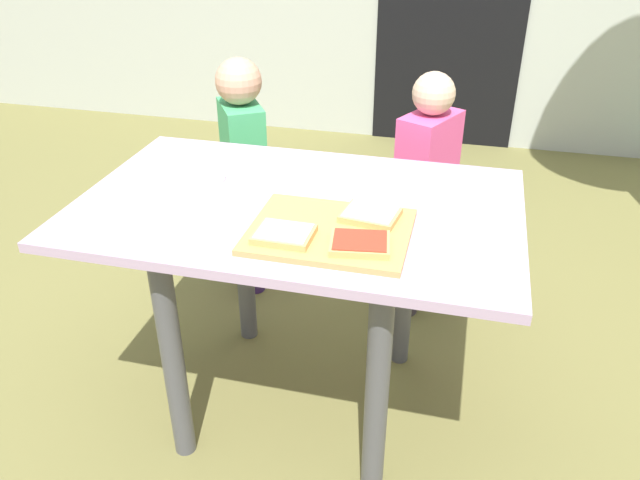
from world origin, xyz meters
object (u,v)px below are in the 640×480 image
(dining_table, at_px, (299,242))
(child_right, at_px, (425,185))
(pizza_slice_far_right, at_px, (370,215))
(child_left, at_px, (244,162))
(cutting_board, at_px, (330,231))
(plate_white_left, at_px, (191,179))
(pizza_slice_near_left, at_px, (284,234))
(plate_white_right, at_px, (387,182))
(pizza_slice_near_right, at_px, (360,243))

(dining_table, height_order, child_right, child_right)
(pizza_slice_far_right, distance_m, child_right, 0.76)
(child_left, xyz_separation_m, child_right, (0.72, 0.00, -0.02))
(dining_table, distance_m, pizza_slice_far_right, 0.28)
(dining_table, xyz_separation_m, child_left, (-0.41, 0.65, -0.06))
(cutting_board, xyz_separation_m, plate_white_left, (-0.48, 0.22, -0.00))
(child_left, relative_size, child_right, 1.01)
(pizza_slice_near_left, bearing_deg, plate_white_left, 142.54)
(pizza_slice_far_right, bearing_deg, plate_white_right, 88.65)
(dining_table, height_order, pizza_slice_far_right, pizza_slice_far_right)
(dining_table, xyz_separation_m, pizza_slice_near_left, (0.03, -0.23, 0.15))
(pizza_slice_near_right, height_order, pizza_slice_far_right, same)
(pizza_slice_far_right, xyz_separation_m, child_right, (0.09, 0.72, -0.23))
(plate_white_left, bearing_deg, child_left, 95.49)
(plate_white_left, bearing_deg, pizza_slice_near_right, -27.03)
(pizza_slice_near_left, relative_size, plate_white_right, 0.69)
(cutting_board, bearing_deg, pizza_slice_near_left, -143.80)
(pizza_slice_far_right, relative_size, pizza_slice_near_left, 1.09)
(dining_table, xyz_separation_m, pizza_slice_far_right, (0.22, -0.07, 0.15))
(cutting_board, distance_m, pizza_slice_far_right, 0.12)
(child_left, bearing_deg, child_right, 0.00)
(plate_white_right, bearing_deg, pizza_slice_near_right, -90.66)
(cutting_board, xyz_separation_m, child_right, (0.18, 0.80, -0.21))
(cutting_board, bearing_deg, plate_white_right, 74.26)
(plate_white_right, distance_m, plate_white_left, 0.59)
(cutting_board, relative_size, plate_white_left, 1.94)
(child_left, distance_m, child_right, 0.72)
(pizza_slice_near_left, bearing_deg, pizza_slice_far_right, 39.10)
(child_left, bearing_deg, dining_table, -57.79)
(plate_white_left, xyz_separation_m, child_right, (0.66, 0.58, -0.21))
(child_left, bearing_deg, plate_white_right, -36.23)
(pizza_slice_near_left, distance_m, child_left, 1.00)
(pizza_slice_near_left, relative_size, child_right, 0.15)
(cutting_board, relative_size, pizza_slice_near_right, 2.56)
(cutting_board, height_order, pizza_slice_far_right, pizza_slice_far_right)
(plate_white_left, bearing_deg, dining_table, -10.91)
(plate_white_left, xyz_separation_m, child_left, (-0.06, 0.58, -0.19))
(pizza_slice_far_right, relative_size, child_right, 0.16)
(pizza_slice_near_right, bearing_deg, pizza_slice_near_left, -179.64)
(dining_table, distance_m, child_right, 0.72)
(dining_table, distance_m, pizza_slice_near_left, 0.27)
(plate_white_left, relative_size, child_left, 0.22)
(cutting_board, height_order, pizza_slice_near_left, pizza_slice_near_left)
(dining_table, xyz_separation_m, plate_white_right, (0.22, 0.19, 0.13))
(pizza_slice_far_right, bearing_deg, pizza_slice_near_right, -89.50)
(cutting_board, height_order, child_left, child_left)
(cutting_board, xyz_separation_m, pizza_slice_far_right, (0.09, 0.08, 0.02))
(pizza_slice_near_right, relative_size, child_right, 0.16)
(pizza_slice_near_right, bearing_deg, plate_white_left, 152.97)
(pizza_slice_near_right, xyz_separation_m, pizza_slice_near_left, (-0.19, -0.00, 0.00))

